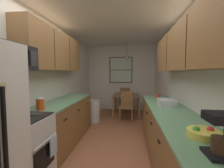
{
  "coord_description": "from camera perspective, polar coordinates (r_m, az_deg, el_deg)",
  "views": [
    {
      "loc": [
        0.37,
        -2.3,
        1.47
      ],
      "look_at": [
        -0.08,
        1.32,
        1.19
      ],
      "focal_mm": 24.0,
      "sensor_mm": 36.0,
      "label": 1
    }
  ],
  "objects": [
    {
      "name": "dish_towel",
      "position": [
        2.29,
        -21.38,
        -21.02
      ],
      "size": [
        0.02,
        0.16,
        0.24
      ],
      "primitive_type": "cube",
      "color": "silver"
    },
    {
      "name": "counter_left",
      "position": [
        3.4,
        -17.56,
        -13.31
      ],
      "size": [
        0.64,
        1.96,
        0.9
      ],
      "color": "brown",
      "rests_on": "ground"
    },
    {
      "name": "counter_right",
      "position": [
        2.57,
        21.9,
        -19.27
      ],
      "size": [
        0.64,
        3.07,
        0.9
      ],
      "color": "brown",
      "rests_on": "ground"
    },
    {
      "name": "upper_cabinets_left",
      "position": [
        3.29,
        -20.77,
        11.52
      ],
      "size": [
        0.33,
        2.04,
        0.76
      ],
      "color": "brown"
    },
    {
      "name": "fruit_bowl",
      "position": [
        1.61,
        31.55,
        -15.59
      ],
      "size": [
        0.28,
        0.28,
        0.09
      ],
      "color": "#E5D14C",
      "rests_on": "counter_right"
    },
    {
      "name": "wall_right",
      "position": [
        3.45,
        23.57,
        0.74
      ],
      "size": [
        0.1,
        9.0,
        2.55
      ],
      "primitive_type": "cube",
      "color": "silver",
      "rests_on": "ground"
    },
    {
      "name": "upper_cabinets_right",
      "position": [
        2.39,
        26.48,
        12.3
      ],
      "size": [
        0.33,
        2.75,
        0.64
      ],
      "color": "brown"
    },
    {
      "name": "dining_chair_far",
      "position": [
        5.82,
        4.91,
        -5.28
      ],
      "size": [
        0.44,
        0.44,
        0.9
      ],
      "color": "brown",
      "rests_on": "ground"
    },
    {
      "name": "trash_bin",
      "position": [
        4.57,
        -6.83,
        -10.21
      ],
      "size": [
        0.35,
        0.35,
        0.65
      ],
      "primitive_type": "cylinder",
      "color": "silver",
      "rests_on": "ground"
    },
    {
      "name": "microwave_over_range",
      "position": [
        2.23,
        -34.88,
        8.36
      ],
      "size": [
        0.39,
        0.64,
        0.32
      ],
      "color": "black"
    },
    {
      "name": "dish_rack",
      "position": [
        2.82,
        20.06,
        -6.54
      ],
      "size": [
        0.28,
        0.34,
        0.1
      ],
      "primitive_type": "cube",
      "color": "silver",
      "rests_on": "counter_right"
    },
    {
      "name": "wall_back",
      "position": [
        5.96,
        3.48,
        2.44
      ],
      "size": [
        4.4,
        0.1,
        2.55
      ],
      "primitive_type": "cube",
      "color": "silver",
      "rests_on": "ground"
    },
    {
      "name": "ground_plane",
      "position": [
        3.63,
        0.64,
        -19.56
      ],
      "size": [
        12.0,
        12.0,
        0.0
      ],
      "primitive_type": "plane",
      "color": "#995B3D"
    },
    {
      "name": "back_window",
      "position": [
        5.89,
        3.38,
        5.36
      ],
      "size": [
        0.89,
        0.05,
        1.01
      ],
      "color": "brown"
    },
    {
      "name": "storage_canister",
      "position": [
        2.56,
        -25.67,
        -6.82
      ],
      "size": [
        0.12,
        0.12,
        0.19
      ],
      "color": "#D84C19",
      "rests_on": "counter_left"
    },
    {
      "name": "dining_chair_near",
      "position": [
        4.57,
        5.51,
        -7.93
      ],
      "size": [
        0.42,
        0.42,
        0.9
      ],
      "color": "brown",
      "rests_on": "ground"
    },
    {
      "name": "wall_left",
      "position": [
        3.72,
        -20.47,
        1.06
      ],
      "size": [
        0.1,
        9.0,
        2.55
      ],
      "primitive_type": "cube",
      "color": "silver",
      "rests_on": "ground"
    },
    {
      "name": "dining_table",
      "position": [
        5.18,
        5.48,
        -5.21
      ],
      "size": [
        0.9,
        0.86,
        0.73
      ],
      "color": "brown",
      "rests_on": "ground"
    },
    {
      "name": "table_serving_bowl",
      "position": [
        5.11,
        6.44,
        -3.75
      ],
      "size": [
        0.2,
        0.2,
        0.06
      ],
      "primitive_type": "cylinder",
      "color": "#E0D14C",
      "rests_on": "dining_table"
    },
    {
      "name": "mug_by_coffeemaker",
      "position": [
        3.54,
        16.86,
        -4.37
      ],
      "size": [
        0.12,
        0.09,
        0.09
      ],
      "color": "#BF3F33",
      "rests_on": "counter_right"
    },
    {
      "name": "stove_range",
      "position": [
        2.37,
        -31.37,
        -21.22
      ],
      "size": [
        0.66,
        0.6,
        1.1
      ],
      "color": "silver",
      "rests_on": "ground"
    },
    {
      "name": "pendant_light",
      "position": [
        5.13,
        5.59,
        9.84
      ],
      "size": [
        0.26,
        0.26,
        0.64
      ],
      "color": "black"
    },
    {
      "name": "ceiling_slab",
      "position": [
        3.5,
        0.68,
        22.99
      ],
      "size": [
        4.4,
        9.0,
        0.08
      ],
      "primitive_type": "cube",
      "color": "white"
    }
  ]
}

